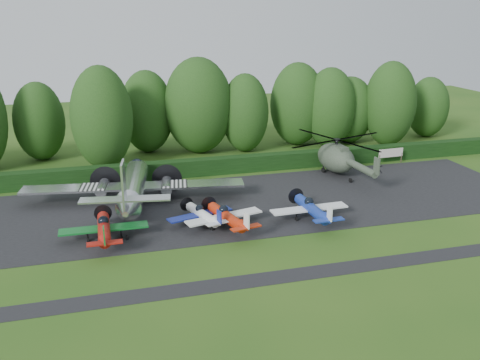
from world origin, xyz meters
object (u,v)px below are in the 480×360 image
object	(u,v)px
transport_plane	(134,187)
light_plane_red	(104,229)
light_plane_white	(202,214)
light_plane_blue	(312,209)
helicopter	(336,155)
sign_board	(391,154)
light_plane_orange	(227,217)

from	to	relation	value
transport_plane	light_plane_red	distance (m)	8.83
light_plane_white	light_plane_blue	xyz separation A→B (m)	(10.24, -1.82, 0.19)
light_plane_white	helicopter	size ratio (longest dim) A/B	0.42
light_plane_blue	sign_board	distance (m)	23.33
transport_plane	sign_board	size ratio (longest dim) A/B	6.43
light_plane_orange	sign_board	world-z (taller)	light_plane_orange
light_plane_white	sign_board	bearing A→B (deg)	42.96
light_plane_blue	helicopter	bearing A→B (deg)	58.29
sign_board	light_plane_blue	bearing A→B (deg)	-135.55
helicopter	light_plane_red	bearing A→B (deg)	-151.74
transport_plane	sign_board	world-z (taller)	transport_plane
light_plane_orange	helicopter	size ratio (longest dim) A/B	0.49
light_plane_white	helicopter	world-z (taller)	helicopter
transport_plane	light_plane_orange	world-z (taller)	transport_plane
light_plane_white	sign_board	distance (m)	30.91
light_plane_orange	helicopter	xyz separation A→B (m)	(16.93, 12.81, 1.18)
transport_plane	light_plane_red	world-z (taller)	transport_plane
light_plane_white	sign_board	xyz separation A→B (m)	(27.78, 13.57, 0.32)
light_plane_blue	helicopter	distance (m)	15.69
light_plane_red	light_plane_orange	size ratio (longest dim) A/B	1.02
light_plane_orange	light_plane_blue	size ratio (longest dim) A/B	0.98
light_plane_red	sign_board	xyz separation A→B (m)	(36.78, 15.08, 0.13)
light_plane_red	light_plane_blue	bearing A→B (deg)	-1.41
light_plane_blue	transport_plane	bearing A→B (deg)	153.88
transport_plane	light_plane_red	size ratio (longest dim) A/B	2.86
transport_plane	light_plane_white	xyz separation A→B (m)	(5.74, -6.65, -1.02)
helicopter	light_plane_blue	bearing A→B (deg)	-119.81
light_plane_orange	light_plane_blue	distance (m)	8.29
transport_plane	light_plane_orange	distance (m)	11.31
light_plane_red	light_plane_white	world-z (taller)	light_plane_red
transport_plane	light_plane_white	bearing A→B (deg)	-58.05
light_plane_blue	helicopter	world-z (taller)	helicopter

